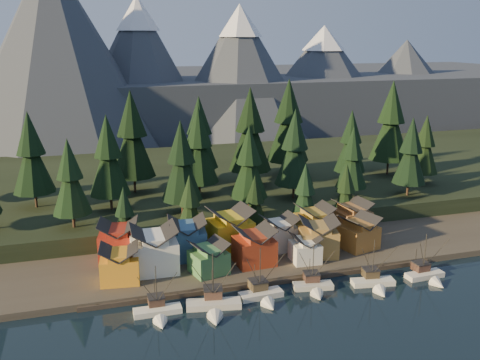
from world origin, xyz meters
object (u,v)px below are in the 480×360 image
object	(u,v)px
house_front_0	(120,263)
house_front_1	(154,248)
boat_3	(263,289)
boat_2	(214,300)
house_back_1	(187,237)
boat_4	(314,281)
boat_6	(428,270)
boat_5	(375,277)
house_back_0	(119,240)
boat_1	(158,306)

from	to	relation	value
house_front_0	house_front_1	world-z (taller)	house_front_1
boat_3	boat_2	bearing A→B (deg)	-175.61
house_front_1	house_back_1	size ratio (longest dim) A/B	1.07
boat_2	house_front_1	distance (m)	21.26
boat_3	boat_4	size ratio (longest dim) A/B	1.08
boat_4	boat_6	bearing A→B (deg)	4.95
boat_5	house_front_1	distance (m)	48.66
house_front_0	boat_2	bearing A→B (deg)	-35.86
boat_4	house_back_0	xyz separation A→B (m)	(-38.47, 24.65, 4.34)
house_front_1	house_back_0	bearing A→B (deg)	132.74
boat_2	boat_4	bearing A→B (deg)	15.94
house_front_1	house_back_0	xyz separation A→B (m)	(-7.10, 8.03, -0.37)
boat_6	house_front_1	distance (m)	60.97
boat_4	boat_2	bearing A→B (deg)	-164.41
boat_6	boat_1	bearing A→B (deg)	176.24
boat_6	house_back_1	size ratio (longest dim) A/B	1.17
boat_2	house_front_1	xyz separation A→B (m)	(-8.90, 18.76, 4.58)
boat_3	house_front_0	bearing A→B (deg)	149.33
house_front_0	house_back_1	xyz separation A→B (m)	(16.26, 8.32, 0.86)
boat_2	boat_3	world-z (taller)	boat_2
boat_6	boat_2	bearing A→B (deg)	177.10
boat_6	house_front_1	size ratio (longest dim) A/B	1.10
boat_5	boat_3	bearing A→B (deg)	-174.49
boat_2	house_back_1	xyz separation A→B (m)	(-0.45, 23.88, 4.25)
boat_6	house_back_0	world-z (taller)	house_back_0
boat_5	house_back_1	xyz separation A→B (m)	(-36.18, 23.94, 4.41)
boat_2	house_back_0	world-z (taller)	boat_2
boat_2	boat_5	distance (m)	35.73
boat_4	boat_5	bearing A→B (deg)	0.71
house_front_1	house_back_1	xyz separation A→B (m)	(8.45, 5.12, -0.34)
boat_3	house_front_0	size ratio (longest dim) A/B	1.34
boat_3	boat_4	world-z (taller)	boat_3
house_front_0	boat_1	bearing A→B (deg)	-61.05
boat_2	boat_3	size ratio (longest dim) A/B	1.05
boat_4	house_back_1	world-z (taller)	house_back_1
boat_4	house_back_0	distance (m)	45.89
boat_5	boat_6	world-z (taller)	boat_6
house_front_1	boat_2	bearing A→B (deg)	-63.36
boat_5	house_back_0	bearing A→B (deg)	161.58
boat_3	house_back_1	size ratio (longest dim) A/B	1.23
boat_1	house_back_0	size ratio (longest dim) A/B	1.08
boat_2	boat_5	size ratio (longest dim) A/B	1.11
boat_3	boat_6	world-z (taller)	boat_3
boat_3	boat_4	xyz separation A→B (m)	(11.77, 0.67, -0.17)
boat_5	boat_2	bearing A→B (deg)	-171.08
boat_6	boat_5	bearing A→B (deg)	176.56
boat_1	house_front_1	xyz separation A→B (m)	(1.95, 17.80, 4.86)
boat_2	boat_5	world-z (taller)	boat_2
house_back_0	boat_2	bearing A→B (deg)	-49.49
house_front_0	house_back_1	size ratio (longest dim) A/B	0.92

